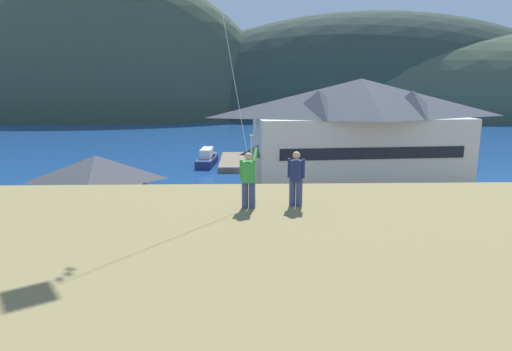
{
  "coord_description": "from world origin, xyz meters",
  "views": [
    {
      "loc": [
        -0.06,
        -22.34,
        10.03
      ],
      "look_at": [
        0.81,
        9.0,
        3.45
      ],
      "focal_mm": 30.41,
      "sensor_mm": 36.0,
      "label": 1
    }
  ],
  "objects_px": {
    "wharf_dock": "(233,162)",
    "parked_car_mid_row_center": "(118,248)",
    "person_companion": "(296,177)",
    "parking_light_pole": "(251,168)",
    "moored_boat_outer_mooring": "(261,160)",
    "person_kite_flyer": "(248,178)",
    "moored_boat_inner_slip": "(207,160)",
    "moored_boat_wharfside": "(208,158)",
    "parked_car_back_row_right": "(400,251)",
    "parked_car_front_row_silver": "(357,212)",
    "storage_shed_near_lot": "(98,195)",
    "parked_car_mid_row_far": "(6,256)",
    "parked_car_back_row_left": "(16,222)",
    "harbor_lodge": "(360,129)",
    "parked_car_lone_by_shed": "(217,246)",
    "parked_car_corner_spot": "(274,218)",
    "storage_shed_waterside": "(273,161)",
    "parked_car_mid_row_near": "(479,218)"
  },
  "relations": [
    {
      "from": "parked_car_front_row_silver",
      "to": "parked_car_mid_row_far",
      "type": "relative_size",
      "value": 0.98
    },
    {
      "from": "harbor_lodge",
      "to": "parked_car_lone_by_shed",
      "type": "distance_m",
      "value": 24.9
    },
    {
      "from": "parked_car_corner_spot",
      "to": "parked_car_back_row_left",
      "type": "height_order",
      "value": "same"
    },
    {
      "from": "parked_car_corner_spot",
      "to": "wharf_dock",
      "type": "bearing_deg",
      "value": 97.43
    },
    {
      "from": "wharf_dock",
      "to": "parked_car_back_row_right",
      "type": "distance_m",
      "value": 34.08
    },
    {
      "from": "harbor_lodge",
      "to": "moored_boat_outer_mooring",
      "type": "bearing_deg",
      "value": 133.62
    },
    {
      "from": "parked_car_mid_row_far",
      "to": "parked_car_front_row_silver",
      "type": "bearing_deg",
      "value": 19.85
    },
    {
      "from": "moored_boat_wharfside",
      "to": "parked_car_mid_row_far",
      "type": "distance_m",
      "value": 34.56
    },
    {
      "from": "parked_car_lone_by_shed",
      "to": "parked_car_mid_row_far",
      "type": "xyz_separation_m",
      "value": [
        -11.2,
        -1.12,
        0.0
      ]
    },
    {
      "from": "storage_shed_near_lot",
      "to": "parking_light_pole",
      "type": "bearing_deg",
      "value": 24.13
    },
    {
      "from": "person_companion",
      "to": "parking_light_pole",
      "type": "bearing_deg",
      "value": 93.06
    },
    {
      "from": "wharf_dock",
      "to": "parked_car_mid_row_center",
      "type": "height_order",
      "value": "parked_car_mid_row_center"
    },
    {
      "from": "parked_car_mid_row_center",
      "to": "parked_car_back_row_left",
      "type": "height_order",
      "value": "same"
    },
    {
      "from": "moored_boat_outer_mooring",
      "to": "parked_car_corner_spot",
      "type": "height_order",
      "value": "moored_boat_outer_mooring"
    },
    {
      "from": "moored_boat_wharfside",
      "to": "parked_car_back_row_right",
      "type": "height_order",
      "value": "moored_boat_wharfside"
    },
    {
      "from": "parked_car_mid_row_near",
      "to": "parked_car_back_row_left",
      "type": "distance_m",
      "value": 31.36
    },
    {
      "from": "wharf_dock",
      "to": "parked_car_mid_row_center",
      "type": "relative_size",
      "value": 2.68
    },
    {
      "from": "parked_car_back_row_right",
      "to": "parked_car_front_row_silver",
      "type": "bearing_deg",
      "value": 94.02
    },
    {
      "from": "parked_car_corner_spot",
      "to": "parked_car_mid_row_far",
      "type": "relative_size",
      "value": 1.01
    },
    {
      "from": "storage_shed_near_lot",
      "to": "parked_car_front_row_silver",
      "type": "bearing_deg",
      "value": 4.25
    },
    {
      "from": "moored_boat_outer_mooring",
      "to": "harbor_lodge",
      "type": "bearing_deg",
      "value": -46.38
    },
    {
      "from": "parked_car_front_row_silver",
      "to": "person_companion",
      "type": "relative_size",
      "value": 2.42
    },
    {
      "from": "harbor_lodge",
      "to": "person_kite_flyer",
      "type": "xyz_separation_m",
      "value": [
        -11.64,
        -30.73,
        1.57
      ]
    },
    {
      "from": "parked_car_mid_row_center",
      "to": "moored_boat_inner_slip",
      "type": "bearing_deg",
      "value": 85.54
    },
    {
      "from": "parked_car_back_row_right",
      "to": "person_companion",
      "type": "xyz_separation_m",
      "value": [
        -6.97,
        -9.08,
        6.14
      ]
    },
    {
      "from": "parked_car_front_row_silver",
      "to": "person_companion",
      "type": "bearing_deg",
      "value": -111.5
    },
    {
      "from": "storage_shed_waterside",
      "to": "person_companion",
      "type": "xyz_separation_m",
      "value": [
        -1.24,
        -29.25,
        4.65
      ]
    },
    {
      "from": "parked_car_lone_by_shed",
      "to": "person_companion",
      "type": "bearing_deg",
      "value": -72.46
    },
    {
      "from": "harbor_lodge",
      "to": "parked_car_front_row_silver",
      "type": "distance_m",
      "value": 15.32
    },
    {
      "from": "moored_boat_wharfside",
      "to": "parked_car_mid_row_center",
      "type": "relative_size",
      "value": 1.35
    },
    {
      "from": "wharf_dock",
      "to": "moored_boat_inner_slip",
      "type": "xyz_separation_m",
      "value": [
        -3.29,
        -1.06,
        0.37
      ]
    },
    {
      "from": "storage_shed_waterside",
      "to": "moored_boat_inner_slip",
      "type": "height_order",
      "value": "storage_shed_waterside"
    },
    {
      "from": "person_kite_flyer",
      "to": "person_companion",
      "type": "relative_size",
      "value": 1.07
    },
    {
      "from": "moored_boat_outer_mooring",
      "to": "parked_car_front_row_silver",
      "type": "height_order",
      "value": "moored_boat_outer_mooring"
    },
    {
      "from": "parked_car_corner_spot",
      "to": "parked_car_mid_row_far",
      "type": "distance_m",
      "value": 16.04
    },
    {
      "from": "wharf_dock",
      "to": "parked_car_mid_row_far",
      "type": "xyz_separation_m",
      "value": [
        -11.32,
        -32.77,
        0.71
      ]
    },
    {
      "from": "moored_boat_inner_slip",
      "to": "parked_car_front_row_silver",
      "type": "relative_size",
      "value": 1.46
    },
    {
      "from": "parked_car_front_row_silver",
      "to": "parked_car_mid_row_center",
      "type": "xyz_separation_m",
      "value": [
        -15.19,
        -6.49,
        0.0
      ]
    },
    {
      "from": "moored_boat_outer_mooring",
      "to": "person_kite_flyer",
      "type": "height_order",
      "value": "person_kite_flyer"
    },
    {
      "from": "parked_car_mid_row_near",
      "to": "storage_shed_near_lot",
      "type": "bearing_deg",
      "value": 179.49
    },
    {
      "from": "parked_car_back_row_left",
      "to": "person_companion",
      "type": "distance_m",
      "value": 23.26
    },
    {
      "from": "moored_boat_inner_slip",
      "to": "parked_car_mid_row_far",
      "type": "bearing_deg",
      "value": -104.21
    },
    {
      "from": "storage_shed_near_lot",
      "to": "parked_car_mid_row_far",
      "type": "xyz_separation_m",
      "value": [
        -3.0,
        -6.19,
        -1.79
      ]
    },
    {
      "from": "harbor_lodge",
      "to": "moored_boat_outer_mooring",
      "type": "height_order",
      "value": "harbor_lodge"
    },
    {
      "from": "storage_shed_waterside",
      "to": "parked_car_back_row_right",
      "type": "relative_size",
      "value": 1.35
    },
    {
      "from": "storage_shed_near_lot",
      "to": "moored_boat_inner_slip",
      "type": "bearing_deg",
      "value": 78.85
    },
    {
      "from": "parking_light_pole",
      "to": "moored_boat_outer_mooring",
      "type": "bearing_deg",
      "value": 85.64
    },
    {
      "from": "moored_boat_wharfside",
      "to": "parked_car_front_row_silver",
      "type": "xyz_separation_m",
      "value": [
        12.75,
        -26.08,
        0.34
      ]
    },
    {
      "from": "person_kite_flyer",
      "to": "person_companion",
      "type": "xyz_separation_m",
      "value": [
        1.49,
        0.18,
        -0.02
      ]
    },
    {
      "from": "storage_shed_waterside",
      "to": "parked_car_back_row_right",
      "type": "bearing_deg",
      "value": -74.11
    }
  ]
}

